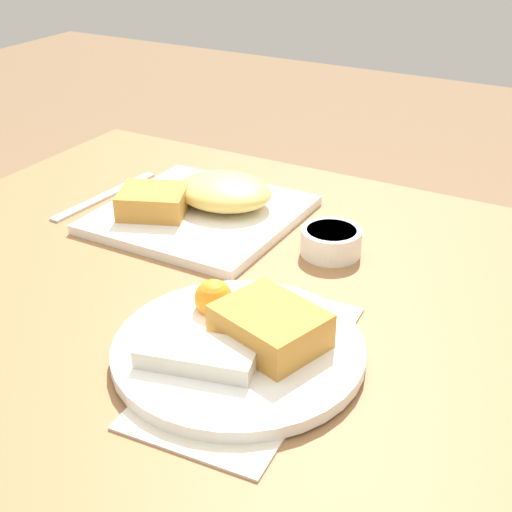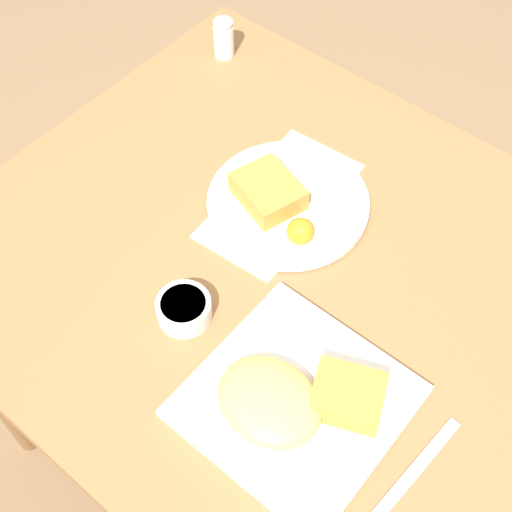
# 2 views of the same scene
# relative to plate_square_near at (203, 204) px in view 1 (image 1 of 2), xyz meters

# --- Properties ---
(dining_table) EXTENTS (1.04, 0.88, 0.74)m
(dining_table) POSITION_rel_plate_square_near_xyz_m (-0.14, 0.18, -0.10)
(dining_table) COLOR olive
(dining_table) RESTS_ON ground_plane
(menu_card) EXTENTS (0.17, 0.31, 0.00)m
(menu_card) POSITION_rel_plate_square_near_xyz_m (-0.24, 0.28, -0.02)
(menu_card) COLOR beige
(menu_card) RESTS_ON dining_table
(plate_square_near) EXTENTS (0.27, 0.27, 0.06)m
(plate_square_near) POSITION_rel_plate_square_near_xyz_m (0.00, 0.00, 0.00)
(plate_square_near) COLOR white
(plate_square_near) RESTS_ON dining_table
(plate_oval_far) EXTENTS (0.27, 0.27, 0.05)m
(plate_oval_far) POSITION_rel_plate_square_near_xyz_m (-0.23, 0.27, -0.00)
(plate_oval_far) COLOR white
(plate_oval_far) RESTS_ON menu_card
(sauce_ramekin) EXTENTS (0.08, 0.08, 0.04)m
(sauce_ramekin) POSITION_rel_plate_square_near_xyz_m (-0.21, 0.01, -0.00)
(sauce_ramekin) COLOR white
(sauce_ramekin) RESTS_ON dining_table
(butter_knife) EXTENTS (0.03, 0.22, 0.00)m
(butter_knife) POSITION_rel_plate_square_near_xyz_m (0.18, 0.01, -0.02)
(butter_knife) COLOR silver
(butter_knife) RESTS_ON dining_table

